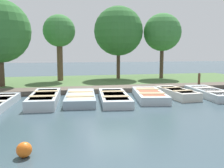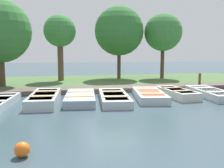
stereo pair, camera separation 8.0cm
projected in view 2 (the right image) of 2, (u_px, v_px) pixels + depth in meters
name	position (u px, v px, depth m)	size (l,w,h in m)	color
ground_plane	(113.00, 95.00, 12.64)	(80.00, 80.00, 0.00)	#384C56
shore_bank	(98.00, 82.00, 17.48)	(8.00, 24.00, 0.17)	#476638
dock_walkway	(109.00, 89.00, 13.81)	(1.38, 18.46, 0.24)	#51473D
rowboat_1	(45.00, 98.00, 10.58)	(3.42, 1.37, 0.44)	#B2BCC1
rowboat_2	(80.00, 98.00, 10.95)	(3.35, 1.61, 0.36)	#8C9EA8
rowboat_3	(114.00, 97.00, 11.00)	(3.61, 1.59, 0.35)	#B2BCC1
rowboat_4	(149.00, 95.00, 11.56)	(3.37, 1.80, 0.38)	#B2BCC1
rowboat_5	(177.00, 93.00, 12.02)	(2.77, 1.14, 0.41)	beige
rowboat_6	(210.00, 93.00, 12.17)	(3.58, 1.52, 0.36)	#B2BCC1
mooring_post_far	(200.00, 80.00, 14.99)	(0.15, 0.15, 0.92)	brown
buoy	(22.00, 150.00, 5.17)	(0.32, 0.32, 0.32)	orange
park_tree_left	(60.00, 32.00, 17.14)	(2.20, 2.20, 4.71)	brown
park_tree_center	(119.00, 31.00, 18.44)	(3.63, 3.63, 5.51)	#4C3828
park_tree_right	(163.00, 32.00, 18.79)	(2.83, 2.83, 5.05)	#4C3828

